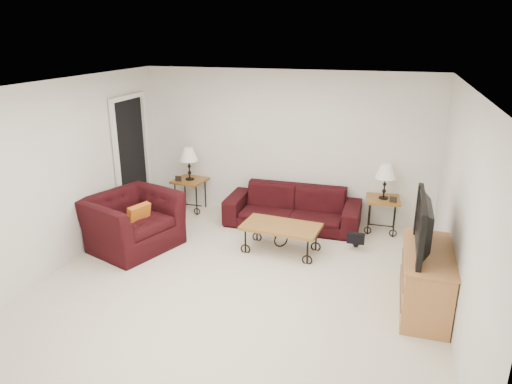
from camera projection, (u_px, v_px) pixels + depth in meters
ground at (241, 282)px, 6.07m from camera, size 5.00×5.00×0.00m
wall_back at (286, 145)px, 7.93m from camera, size 5.00×0.02×2.50m
wall_front at (131, 297)px, 3.39m from camera, size 5.00×0.02×2.50m
wall_left at (64, 174)px, 6.33m from camera, size 0.02×5.00×2.50m
wall_right at (462, 212)px, 4.99m from camera, size 0.02×5.00×2.50m
ceiling at (238, 85)px, 5.25m from camera, size 5.00×5.00×0.00m
doorway at (132, 160)px, 7.89m from camera, size 0.08×0.94×2.04m
sofa at (292, 207)px, 7.73m from camera, size 2.19×0.86×0.64m
side_table_left at (191, 195)px, 8.42m from camera, size 0.59×0.59×0.58m
side_table_right at (382, 215)px, 7.52m from camera, size 0.56×0.56×0.56m
lamp_left at (189, 164)px, 8.23m from camera, size 0.37×0.37×0.58m
lamp_right at (385, 181)px, 7.34m from camera, size 0.35×0.35×0.56m
photo_frame_left at (178, 179)px, 8.21m from camera, size 0.12×0.02×0.10m
photo_frame_right at (393, 200)px, 7.24m from camera, size 0.11×0.03×0.09m
coffee_table at (281, 238)px, 6.83m from camera, size 1.17×0.71×0.42m
armchair at (132, 222)px, 6.93m from camera, size 1.44×1.54×0.81m
throw_pillow at (139, 217)px, 6.81m from camera, size 0.22×0.38×0.36m
tv_stand at (425, 280)px, 5.37m from camera, size 0.51×1.22×0.73m
television at (431, 225)px, 5.16m from camera, size 0.14×1.09×0.63m
backpack at (357, 232)px, 6.95m from camera, size 0.45×0.39×0.51m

